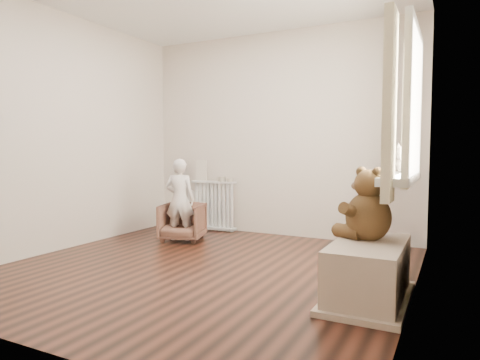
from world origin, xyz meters
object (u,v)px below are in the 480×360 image
at_px(toy_bench, 368,274).
at_px(child, 180,199).
at_px(teddy_bear, 368,208).
at_px(toy_vanity, 193,209).
at_px(radiator, 214,202).
at_px(armchair, 182,222).
at_px(plush_cat, 403,161).

bearing_deg(toy_bench, child, 156.07).
relative_size(child, toy_bench, 1.07).
height_order(child, teddy_bear, child).
distance_m(toy_vanity, teddy_bear, 3.21).
distance_m(toy_bench, teddy_bear, 0.48).
bearing_deg(toy_vanity, radiator, 5.46).
relative_size(armchair, teddy_bear, 0.94).
distance_m(child, toy_bench, 2.63).
bearing_deg(armchair, child, -106.83).
relative_size(radiator, toy_bench, 0.74).
relative_size(toy_vanity, armchair, 1.06).
distance_m(armchair, plush_cat, 2.67).
relative_size(toy_vanity, plush_cat, 1.92).
bearing_deg(plush_cat, toy_vanity, 168.14).
xyz_separation_m(toy_vanity, armchair, (0.32, -0.73, -0.05)).
distance_m(radiator, teddy_bear, 2.96).
distance_m(radiator, toy_vanity, 0.34).
xyz_separation_m(child, toy_bench, (2.39, -1.06, -0.31)).
distance_m(radiator, plush_cat, 2.83).
relative_size(toy_vanity, toy_bench, 0.58).
distance_m(child, teddy_bear, 2.55).
xyz_separation_m(toy_bench, plush_cat, (0.14, 0.76, 0.80)).
bearing_deg(plush_cat, teddy_bear, -95.58).
bearing_deg(toy_vanity, teddy_bear, -32.85).
bearing_deg(teddy_bear, plush_cat, 99.39).
xyz_separation_m(toy_vanity, toy_bench, (2.71, -1.84, -0.08)).
height_order(armchair, toy_bench, armchair).
bearing_deg(toy_bench, armchair, 155.08).
distance_m(toy_vanity, plush_cat, 3.13).
height_order(toy_vanity, teddy_bear, teddy_bear).
bearing_deg(plush_cat, radiator, 165.26).
relative_size(toy_vanity, child, 0.54).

